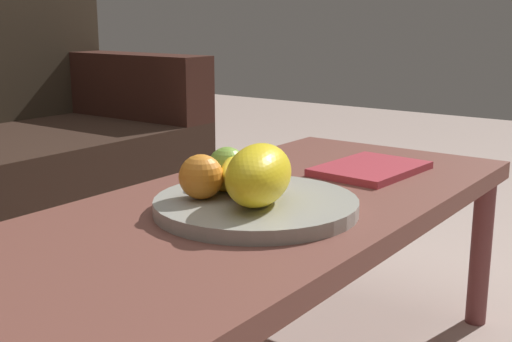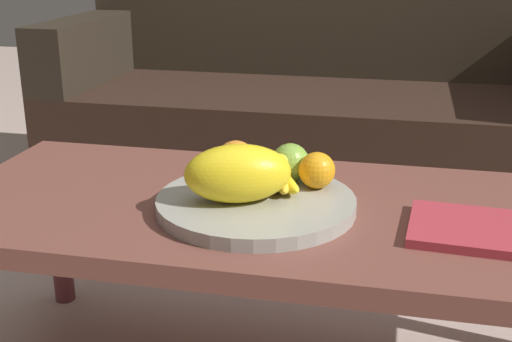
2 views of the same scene
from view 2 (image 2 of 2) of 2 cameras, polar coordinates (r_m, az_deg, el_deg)
coffee_table at (r=1.27m, az=2.33°, el=-4.67°), size 1.30×0.56×0.41m
couch at (r=2.35m, az=4.61°, el=4.94°), size 1.70×0.70×0.90m
fruit_bowl at (r=1.22m, az=0.00°, el=-2.77°), size 0.36×0.36×0.03m
melon_large_front at (r=1.18m, az=-1.55°, el=-0.21°), size 0.21×0.16×0.10m
orange_front at (r=1.29m, az=-1.71°, el=0.85°), size 0.08×0.08×0.08m
orange_left at (r=1.26m, az=5.18°, el=0.06°), size 0.07×0.07×0.07m
apple_front at (r=1.24m, az=0.96°, el=-0.25°), size 0.06×0.06×0.06m
apple_left at (r=1.29m, az=2.70°, el=0.75°), size 0.07×0.07×0.07m
banana_bunch at (r=1.26m, az=1.70°, el=-0.17°), size 0.15×0.17×0.06m
magazine at (r=1.19m, az=18.90°, el=-4.82°), size 0.26×0.20×0.02m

